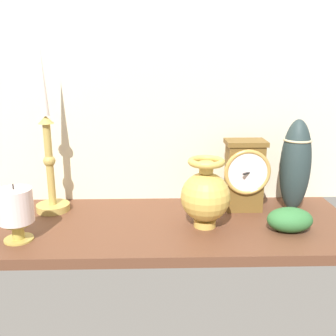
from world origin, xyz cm
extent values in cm
cube|color=brown|center=(0.00, 0.00, -1.20)|extent=(100.00, 36.00, 2.40)
cube|color=beige|center=(0.00, 18.50, 32.50)|extent=(120.00, 2.00, 65.00)
cube|color=brown|center=(24.27, 8.81, 8.86)|extent=(9.36, 6.58, 17.73)
cube|color=brown|center=(24.27, 8.81, 18.33)|extent=(10.48, 7.37, 1.20)
torus|color=tan|center=(24.27, 5.12, 11.28)|extent=(12.03, 1.09, 12.03)
cylinder|color=white|center=(24.27, 5.02, 11.28)|extent=(10.06, 0.40, 10.06)
cube|color=black|center=(24.27, 4.72, 11.28)|extent=(3.22, 3.04, 0.30)
cylinder|color=tan|center=(-26.78, 8.92, 0.90)|extent=(8.75, 8.75, 1.80)
cylinder|color=tan|center=(-26.78, 8.92, 12.63)|extent=(1.95, 1.95, 21.65)
sphere|color=tan|center=(-26.78, 8.92, 13.71)|extent=(3.11, 3.11, 3.11)
cone|color=tan|center=(-26.78, 8.92, 24.45)|extent=(3.96, 3.96, 2.00)
cone|color=silver|center=(-26.78, 8.92, 33.97)|extent=(2.13, 2.13, 17.05)
cylinder|color=gold|center=(12.65, -2.55, 0.80)|extent=(5.33, 5.33, 1.60)
sphere|color=gold|center=(12.65, -2.55, 7.52)|extent=(11.85, 11.85, 11.85)
cylinder|color=gold|center=(12.65, -2.55, 14.79)|extent=(3.32, 3.32, 2.68)
torus|color=gold|center=(12.65, -2.55, 16.12)|extent=(8.71, 8.71, 1.57)
cylinder|color=#B39D45|center=(-29.81, -8.88, 1.99)|extent=(2.57, 2.57, 3.98)
cylinder|color=#B39D45|center=(-29.81, -8.88, 0.40)|extent=(6.42, 6.42, 0.80)
cylinder|color=#B39D45|center=(-29.81, -8.88, 3.98)|extent=(5.78, 5.78, 0.60)
cylinder|color=beige|center=(-29.81, -8.88, 8.14)|extent=(7.66, 7.66, 7.53)
cylinder|color=black|center=(-29.81, -8.88, 12.51)|extent=(0.30, 0.30, 1.20)
ellipsoid|color=#283738|center=(37.44, 7.80, 12.24)|extent=(7.87, 7.87, 24.49)
torus|color=#CCB78C|center=(37.44, 7.80, 19.10)|extent=(7.29, 7.29, 0.60)
ellipsoid|color=#306C36|center=(32.15, -5.86, 2.85)|extent=(10.67, 7.47, 5.71)
camera|label=1|loc=(1.40, -88.00, 38.04)|focal=40.89mm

